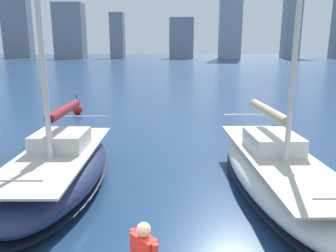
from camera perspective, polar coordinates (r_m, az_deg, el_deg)
city_skyline at (r=164.13m, az=1.56°, el=17.82°), size 173.20×19.81×49.28m
sailboat_tan at (r=11.15m, az=18.31°, el=-7.18°), size 3.03×9.16×12.64m
sailboat_maroon at (r=11.17m, az=-18.49°, el=-7.13°), size 2.96×7.63×9.40m
channel_buoy at (r=23.78m, az=-15.50°, el=2.79°), size 0.70×0.70×1.40m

